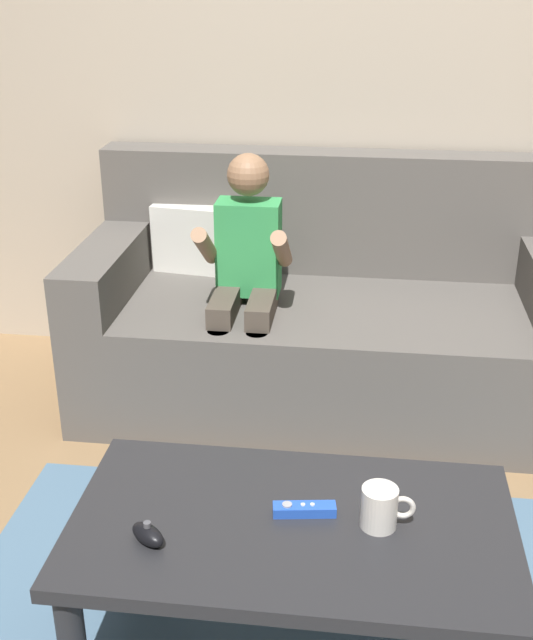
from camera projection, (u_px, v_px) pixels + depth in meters
The scene contains 7 objects.
wall_back at pixel (372, 47), 2.95m from camera, with size 5.14×0.05×2.50m, color #B2A38E.
couch at pixel (322, 320), 3.00m from camera, with size 1.77×0.80×0.89m.
person_seated_on_couch at pixel (244, 276), 2.77m from camera, with size 0.31×0.38×0.95m.
coffee_table at pixel (290, 545), 1.79m from camera, with size 0.98×0.55×0.41m.
game_remote_blue_near_edge at pixel (303, 509), 1.78m from camera, with size 0.14×0.06×0.03m.
nunchuk_black at pixel (146, 534), 1.69m from camera, with size 0.10×0.09×0.05m.
coffee_mug at pixel (379, 506), 1.73m from camera, with size 0.12×0.08×0.10m.
Camera 1 is at (0.00, -1.43, 1.54)m, focal length 45.03 mm.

